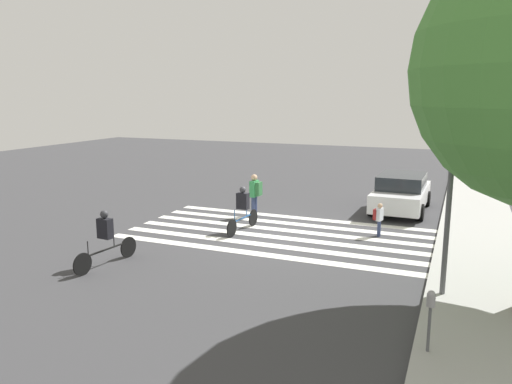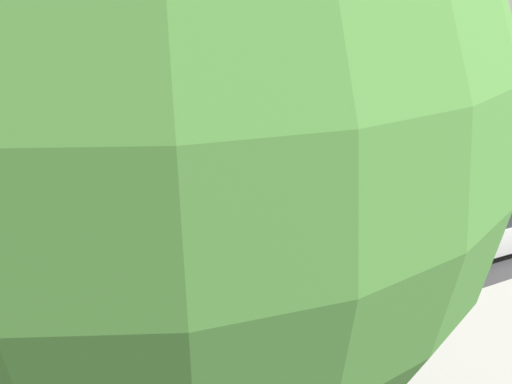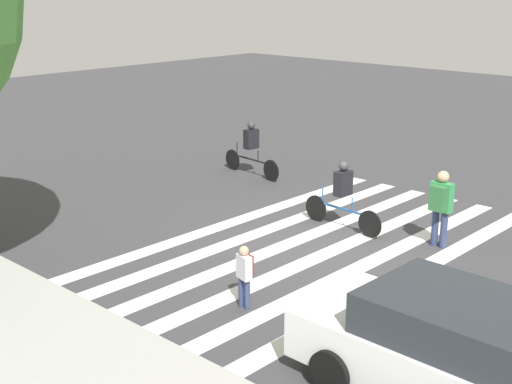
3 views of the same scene
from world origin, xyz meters
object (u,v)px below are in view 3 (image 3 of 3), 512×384
(pedestrian_adult_tall_backpack, at_px, (245,271))
(pedestrian_adult_blue_shirt, at_px, (440,203))
(cyclist_near_curb, at_px, (343,192))
(cyclist_far_lane, at_px, (251,146))
(car_parked_dark_suv, at_px, (461,353))

(pedestrian_adult_tall_backpack, bearing_deg, pedestrian_adult_blue_shirt, -86.40)
(pedestrian_adult_tall_backpack, height_order, cyclist_near_curb, cyclist_near_curb)
(cyclist_far_lane, relative_size, car_parked_dark_suv, 0.51)
(cyclist_far_lane, bearing_deg, cyclist_near_curb, 162.97)
(pedestrian_adult_blue_shirt, distance_m, car_parked_dark_suv, 5.95)
(pedestrian_adult_tall_backpack, relative_size, cyclist_near_curb, 0.51)
(cyclist_near_curb, height_order, car_parked_dark_suv, cyclist_near_curb)
(car_parked_dark_suv, bearing_deg, pedestrian_adult_tall_backpack, -2.39)
(pedestrian_adult_tall_backpack, distance_m, cyclist_near_curb, 4.55)
(cyclist_near_curb, relative_size, cyclist_far_lane, 0.95)
(pedestrian_adult_blue_shirt, relative_size, cyclist_near_curb, 0.75)
(pedestrian_adult_blue_shirt, height_order, cyclist_far_lane, pedestrian_adult_blue_shirt)
(pedestrian_adult_tall_backpack, bearing_deg, cyclist_near_curb, -59.97)
(pedestrian_adult_tall_backpack, xyz_separation_m, cyclist_near_curb, (1.18, -4.39, 0.20))
(pedestrian_adult_blue_shirt, distance_m, pedestrian_adult_tall_backpack, 4.94)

